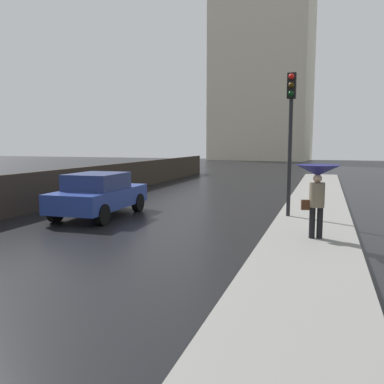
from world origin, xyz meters
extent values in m
cube|color=navy|center=(-1.64, 10.62, 0.62)|extent=(1.86, 3.93, 0.60)
cube|color=navy|center=(-1.64, 10.49, 1.18)|extent=(1.59, 1.95, 0.52)
cylinder|color=black|center=(-0.80, 9.36, 0.32)|extent=(0.24, 0.64, 0.63)
cylinder|color=black|center=(-2.40, 9.31, 0.32)|extent=(0.24, 0.64, 0.63)
cylinder|color=black|center=(-0.88, 11.92, 0.32)|extent=(0.24, 0.64, 0.63)
cylinder|color=black|center=(-2.48, 11.87, 0.32)|extent=(0.24, 0.64, 0.63)
cylinder|color=black|center=(5.31, 9.05, 0.52)|extent=(0.14, 0.14, 0.76)
cylinder|color=black|center=(5.14, 9.00, 0.52)|extent=(0.14, 0.14, 0.76)
cylinder|color=#726651|center=(5.23, 9.03, 1.19)|extent=(0.36, 0.36, 0.58)
sphere|color=tan|center=(5.23, 9.03, 1.58)|extent=(0.20, 0.20, 0.20)
cube|color=#3F2314|center=(4.98, 8.96, 0.95)|extent=(0.22, 0.15, 0.24)
cylinder|color=#4C4C51|center=(5.23, 9.03, 1.51)|extent=(0.02, 0.02, 0.77)
cone|color=navy|center=(5.23, 9.03, 1.77)|extent=(1.03, 1.03, 0.26)
cylinder|color=black|center=(4.33, 11.87, 1.95)|extent=(0.12, 0.12, 3.61)
cube|color=black|center=(4.33, 11.87, 4.13)|extent=(0.26, 0.26, 0.75)
sphere|color=red|center=(4.33, 11.70, 4.38)|extent=(0.17, 0.17, 0.17)
sphere|color=#392405|center=(4.33, 11.70, 4.13)|extent=(0.17, 0.17, 0.17)
sphere|color=black|center=(4.33, 11.70, 3.88)|extent=(0.17, 0.17, 0.17)
cube|color=beige|center=(-3.73, 58.56, 13.82)|extent=(14.19, 10.37, 27.64)
camera|label=1|loc=(5.40, -0.91, 2.41)|focal=37.77mm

